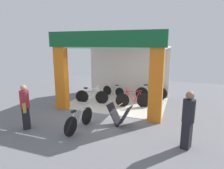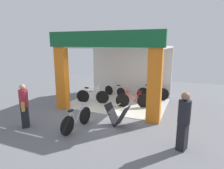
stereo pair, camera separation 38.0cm
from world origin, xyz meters
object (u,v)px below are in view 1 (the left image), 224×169
bicycle_parked_0 (79,120)px  pedestrian_1 (25,107)px  bicycle_inside_0 (113,91)px  bicycle_inside_2 (92,96)px  pedestrian_0 (188,119)px  bicycle_inside_1 (151,93)px  sandwich_board_sign (119,115)px  bicycle_inside_3 (133,100)px

bicycle_parked_0 → pedestrian_1: (-1.85, -0.57, 0.46)m
bicycle_inside_0 → bicycle_inside_2: bearing=-109.2°
pedestrian_0 → bicycle_inside_2: bearing=147.3°
bicycle_inside_1 → pedestrian_0: 5.04m
bicycle_inside_0 → pedestrian_0: (3.95, -4.57, 0.58)m
bicycle_parked_0 → sandwich_board_sign: (1.21, 0.88, 0.03)m
bicycle_inside_1 → bicycle_parked_0: 5.05m
bicycle_inside_2 → sandwich_board_sign: 3.00m
bicycle_parked_0 → pedestrian_0: 3.61m
bicycle_inside_0 → bicycle_inside_3: bearing=-43.7°
pedestrian_1 → bicycle_parked_0: bearing=17.2°
bicycle_inside_3 → sandwich_board_sign: (0.02, -2.23, 0.03)m
bicycle_inside_0 → bicycle_parked_0: bearing=-85.3°
bicycle_inside_0 → sandwich_board_sign: sandwich_board_sign is taller
bicycle_inside_0 → bicycle_inside_2: (-0.58, -1.66, 0.06)m
pedestrian_0 → pedestrian_1: size_ratio=1.06×
bicycle_inside_1 → pedestrian_1: (-3.65, -5.30, 0.45)m
sandwich_board_sign → bicycle_inside_0: bearing=113.1°
bicycle_parked_0 → bicycle_inside_0: bearing=94.7°
bicycle_inside_3 → pedestrian_1: 4.80m
bicycle_inside_0 → bicycle_inside_3: bicycle_inside_3 is taller
bicycle_inside_1 → pedestrian_0: size_ratio=0.96×
pedestrian_1 → bicycle_inside_2: bearing=75.8°
bicycle_inside_1 → bicycle_inside_2: bicycle_inside_1 is taller
bicycle_inside_2 → sandwich_board_sign: bicycle_inside_2 is taller
bicycle_inside_0 → bicycle_inside_1: (2.18, 0.12, 0.06)m
bicycle_inside_0 → bicycle_inside_1: bicycle_inside_1 is taller
bicycle_inside_0 → pedestrian_1: 5.41m
bicycle_parked_0 → pedestrian_1: size_ratio=1.05×
bicycle_inside_2 → sandwich_board_sign: (2.17, -2.07, 0.03)m
sandwich_board_sign → bicycle_inside_1: bearing=81.4°
bicycle_parked_0 → sandwich_board_sign: 1.50m
bicycle_inside_3 → pedestrian_0: 3.92m
bicycle_inside_0 → bicycle_inside_3: 2.17m
bicycle_inside_2 → pedestrian_1: 3.66m
bicycle_inside_1 → sandwich_board_sign: (-0.58, -3.84, 0.02)m
bicycle_inside_3 → bicycle_inside_2: bearing=-175.7°
bicycle_inside_0 → bicycle_parked_0: 4.62m
bicycle_inside_0 → pedestrian_1: (-1.47, -5.18, 0.51)m
bicycle_inside_2 → pedestrian_0: pedestrian_0 is taller
bicycle_inside_2 → bicycle_parked_0: size_ratio=0.99×
bicycle_inside_1 → sandwich_board_sign: size_ratio=1.76×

